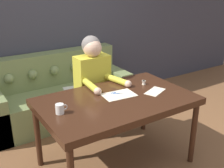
# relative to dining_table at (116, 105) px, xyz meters

# --- Properties ---
(ground_plane) EXTENTS (16.00, 16.00, 0.00)m
(ground_plane) POSITION_rel_dining_table_xyz_m (0.09, -0.08, -0.70)
(ground_plane) COLOR brown
(wall_back) EXTENTS (8.00, 0.06, 2.60)m
(wall_back) POSITION_rel_dining_table_xyz_m (0.09, 1.73, 0.60)
(wall_back) COLOR #383842
(wall_back) RESTS_ON ground_plane
(dining_table) EXTENTS (1.54, 0.95, 0.77)m
(dining_table) POSITION_rel_dining_table_xyz_m (0.00, 0.00, 0.00)
(dining_table) COLOR #381E11
(dining_table) RESTS_ON ground_plane
(couch) EXTENTS (1.95, 0.78, 0.91)m
(couch) POSITION_rel_dining_table_xyz_m (-0.09, 1.35, -0.38)
(couch) COLOR olive
(couch) RESTS_ON ground_plane
(person) EXTENTS (0.47, 0.63, 1.28)m
(person) POSITION_rel_dining_table_xyz_m (0.08, 0.62, -0.04)
(person) COLOR #33281E
(person) RESTS_ON ground_plane
(pattern_paper_main) EXTENTS (0.35, 0.25, 0.00)m
(pattern_paper_main) POSITION_rel_dining_table_xyz_m (0.07, 0.06, 0.07)
(pattern_paper_main) COLOR beige
(pattern_paper_main) RESTS_ON dining_table
(pattern_paper_offcut) EXTENTS (0.28, 0.22, 0.00)m
(pattern_paper_offcut) POSITION_rel_dining_table_xyz_m (0.44, -0.07, 0.07)
(pattern_paper_offcut) COLOR beige
(pattern_paper_offcut) RESTS_ON dining_table
(scissors) EXTENTS (0.18, 0.18, 0.01)m
(scissors) POSITION_rel_dining_table_xyz_m (0.07, 0.09, 0.07)
(scissors) COLOR silver
(scissors) RESTS_ON dining_table
(mug) EXTENTS (0.11, 0.08, 0.09)m
(mug) POSITION_rel_dining_table_xyz_m (-0.60, -0.00, 0.11)
(mug) COLOR silver
(mug) RESTS_ON dining_table
(thread_spool) EXTENTS (0.04, 0.04, 0.05)m
(thread_spool) POSITION_rel_dining_table_xyz_m (0.47, 0.16, 0.09)
(thread_spool) COLOR beige
(thread_spool) RESTS_ON dining_table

